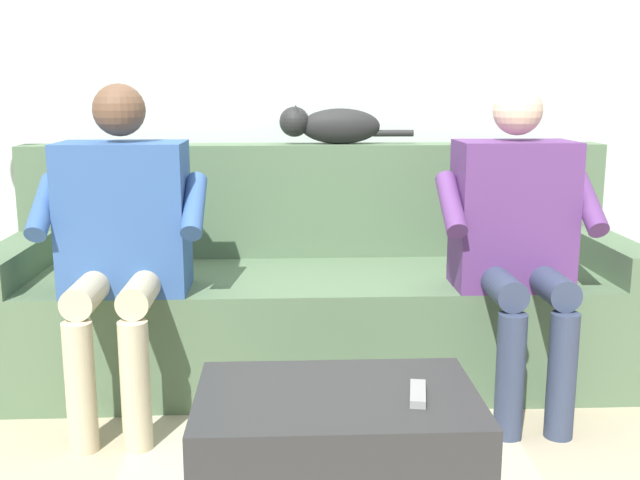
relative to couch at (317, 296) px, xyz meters
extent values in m
plane|color=tan|center=(0.00, 0.75, -0.32)|extent=(8.00, 8.00, 0.00)
cube|color=silver|center=(0.00, -0.56, 0.96)|extent=(5.22, 0.06, 2.56)
cube|color=#516B4C|center=(0.00, 0.15, -0.10)|extent=(2.28, 0.65, 0.45)
cube|color=#516B4C|center=(0.00, -0.26, 0.15)|extent=(2.59, 0.18, 0.95)
cube|color=#516B4C|center=(-1.22, 0.15, -0.03)|extent=(0.15, 0.65, 0.58)
cube|color=#516B4C|center=(1.22, 0.15, -0.03)|extent=(0.15, 0.65, 0.58)
cube|color=#2D2D2D|center=(0.00, 1.25, -0.12)|extent=(0.74, 0.49, 0.41)
cube|color=#5B3370|center=(-0.72, 0.34, 0.40)|extent=(0.43, 0.26, 0.55)
sphere|color=beige|center=(-0.72, 0.34, 0.79)|extent=(0.18, 0.18, 0.18)
cylinder|color=#333D56|center=(-0.81, 0.52, 0.18)|extent=(0.11, 0.36, 0.11)
cylinder|color=#333D56|center=(-0.63, 0.52, 0.18)|extent=(0.11, 0.36, 0.11)
cylinder|color=#333D56|center=(-0.81, 0.70, -0.10)|extent=(0.10, 0.10, 0.45)
cylinder|color=#333D56|center=(-0.63, 0.70, -0.10)|extent=(0.10, 0.10, 0.45)
cylinder|color=#5B3370|center=(-0.98, 0.42, 0.46)|extent=(0.08, 0.27, 0.22)
cylinder|color=#5B3370|center=(-0.47, 0.42, 0.46)|extent=(0.08, 0.27, 0.22)
cube|color=#335693|center=(0.72, 0.34, 0.40)|extent=(0.45, 0.28, 0.55)
sphere|color=brown|center=(0.72, 0.34, 0.80)|extent=(0.19, 0.19, 0.19)
cylinder|color=#C6B793|center=(0.63, 0.53, 0.18)|extent=(0.11, 0.39, 0.11)
cylinder|color=#C6B793|center=(0.81, 0.53, 0.18)|extent=(0.11, 0.39, 0.11)
cylinder|color=#C6B793|center=(0.63, 0.73, -0.10)|extent=(0.10, 0.10, 0.45)
cylinder|color=#C6B793|center=(0.81, 0.73, -0.10)|extent=(0.10, 0.10, 0.45)
cylinder|color=#335693|center=(0.46, 0.42, 0.46)|extent=(0.08, 0.27, 0.22)
cylinder|color=#335693|center=(0.99, 0.42, 0.46)|extent=(0.08, 0.27, 0.22)
ellipsoid|color=black|center=(-0.12, -0.26, 0.71)|extent=(0.35, 0.13, 0.16)
sphere|color=black|center=(0.09, -0.26, 0.73)|extent=(0.13, 0.13, 0.13)
cone|color=black|center=(0.08, -0.30, 0.78)|extent=(0.05, 0.05, 0.04)
cone|color=black|center=(0.08, -0.23, 0.78)|extent=(0.05, 0.05, 0.04)
cylinder|color=black|center=(-0.35, -0.26, 0.67)|extent=(0.18, 0.03, 0.03)
cube|color=gray|center=(-0.21, 1.29, 0.10)|extent=(0.06, 0.15, 0.02)
camera|label=1|loc=(0.13, 3.09, 0.87)|focal=42.15mm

